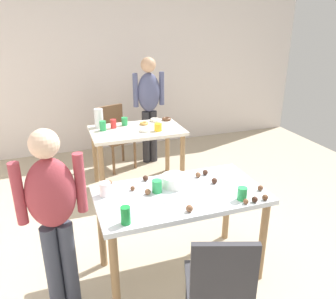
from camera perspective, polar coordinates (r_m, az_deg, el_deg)
ground_plane at (r=3.09m, az=4.60°, el=-19.35°), size 6.40×6.40×0.00m
wall_back at (r=5.46m, az=-9.00°, el=13.65°), size 6.40×0.10×2.60m
dining_table_near at (r=2.68m, az=2.08°, el=-9.16°), size 1.30×0.70×0.75m
dining_table_far at (r=4.16m, az=-5.22°, el=1.93°), size 1.10×0.67×0.75m
chair_near_table at (r=2.24m, az=8.68°, el=-21.47°), size 0.51×0.51×0.87m
chair_far_table at (r=4.81m, az=-8.97°, el=2.76°), size 0.50×0.50×0.87m
person_girl_near at (r=2.40m, az=-18.69°, el=-9.68°), size 0.45×0.22×1.39m
person_adult_far at (r=4.80m, az=-3.21°, el=8.06°), size 0.45×0.21×1.51m
mixing_bowl at (r=2.71m, az=1.10°, el=-5.25°), size 0.21×0.21×0.09m
soda_can at (r=2.26m, az=-7.13°, el=-10.92°), size 0.07×0.07×0.12m
fork_near at (r=2.51m, az=0.98°, el=-8.68°), size 0.17×0.02×0.01m
cup_near_0 at (r=2.62m, az=-10.52°, el=-6.54°), size 0.09×0.09×0.10m
cup_near_1 at (r=2.62m, az=-1.87°, el=-6.18°), size 0.08×0.08×0.10m
cup_near_2 at (r=2.57m, az=12.36°, el=-7.26°), size 0.07×0.07×0.10m
cake_ball_0 at (r=2.78m, az=7.80°, el=-5.23°), size 0.05×0.05×0.05m
cake_ball_1 at (r=2.87m, az=5.07°, el=-4.25°), size 0.05×0.05×0.05m
cake_ball_2 at (r=2.54m, az=12.95°, el=-8.50°), size 0.04×0.04×0.04m
cake_ball_3 at (r=2.62m, az=16.00°, el=-7.74°), size 0.05×0.05×0.05m
cake_ball_4 at (r=2.75m, az=15.24°, el=-6.27°), size 0.04×0.04×0.04m
cake_ball_5 at (r=2.60m, az=-3.42°, el=-7.11°), size 0.05×0.05×0.05m
cake_ball_6 at (r=2.78m, az=-9.77°, el=-5.52°), size 0.04×0.04×0.04m
cake_ball_7 at (r=2.81m, az=-3.82°, el=-4.83°), size 0.05×0.05×0.05m
cake_ball_8 at (r=2.57m, az=14.37°, el=-8.13°), size 0.05×0.05×0.05m
cake_ball_9 at (r=2.92m, az=6.27°, el=-3.85°), size 0.05×0.05×0.05m
cake_ball_10 at (r=2.39m, az=3.63°, el=-9.85°), size 0.05×0.05×0.05m
cake_ball_11 at (r=2.67m, az=-5.97°, el=-6.50°), size 0.04×0.04×0.04m
pitcher_far at (r=4.23m, az=-11.55°, el=5.20°), size 0.11×0.11×0.23m
cup_far_0 at (r=4.17m, az=-9.16°, el=4.29°), size 0.07×0.07×0.11m
cup_far_1 at (r=4.10m, az=-10.88°, el=3.94°), size 0.08×0.08×0.12m
cup_far_2 at (r=4.27m, az=-7.31°, el=4.71°), size 0.08×0.08×0.10m
cup_far_3 at (r=4.02m, az=-1.68°, el=3.78°), size 0.09×0.09×0.09m
donut_far_0 at (r=4.45m, az=-0.26°, el=5.15°), size 0.12×0.12×0.04m
donut_far_1 at (r=4.28m, az=-4.05°, el=4.42°), size 0.11×0.11×0.03m
donut_far_2 at (r=4.01m, az=-3.99°, el=3.29°), size 0.12×0.12×0.04m
donut_far_3 at (r=4.41m, az=-2.22°, el=5.02°), size 0.12×0.12×0.04m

